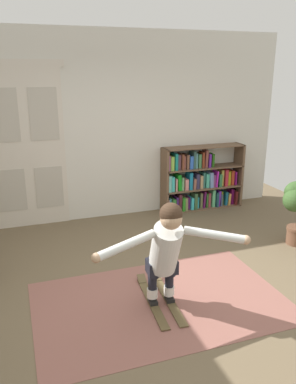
% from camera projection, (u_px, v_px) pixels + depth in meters
% --- Properties ---
extents(ground_plane, '(7.20, 7.20, 0.00)m').
position_uv_depth(ground_plane, '(163.00, 296.00, 4.17)').
color(ground_plane, brown).
extents(back_wall, '(6.00, 0.10, 2.90)m').
position_uv_depth(back_wall, '(104.00, 127.00, 6.08)').
color(back_wall, silver).
rests_on(back_wall, ground).
extents(double_door, '(1.22, 0.05, 2.45)m').
position_uv_depth(double_door, '(27.00, 147.00, 5.73)').
color(double_door, beige).
rests_on(double_door, ground).
extents(rug, '(2.58, 1.63, 0.01)m').
position_uv_depth(rug, '(161.00, 302.00, 4.06)').
color(rug, '#8C584D').
rests_on(rug, ground).
extents(bookshelf, '(1.44, 0.30, 1.09)m').
position_uv_depth(bookshelf, '(199.00, 182.00, 6.67)').
color(bookshelf, brown).
rests_on(bookshelf, ground).
extents(skis_pair, '(0.34, 0.99, 0.07)m').
position_uv_depth(skis_pair, '(160.00, 299.00, 4.09)').
color(skis_pair, brown).
rests_on(skis_pair, rug).
extents(person_skier, '(1.48, 0.61, 1.11)m').
position_uv_depth(person_skier, '(166.00, 248.00, 3.71)').
color(person_skier, white).
rests_on(person_skier, skis_pair).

